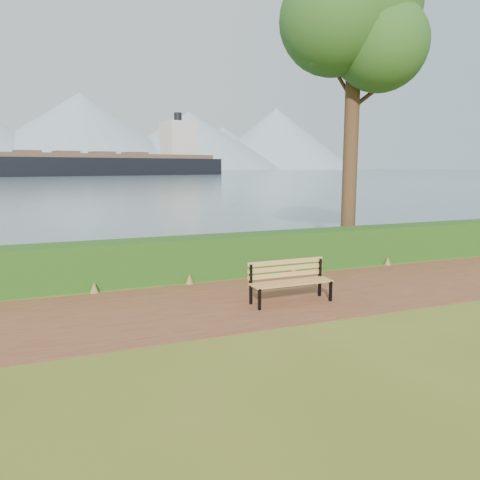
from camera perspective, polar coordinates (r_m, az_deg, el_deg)
name	(u,v)px	position (r m, az deg, el deg)	size (l,w,h in m)	color
ground	(271,303)	(9.38, 3.81, -7.66)	(140.00, 140.00, 0.00)	#4F601B
path	(265,299)	(9.63, 3.04, -7.16)	(40.00, 3.40, 0.01)	brown
hedge	(226,255)	(11.59, -1.69, -1.87)	(32.00, 0.85, 1.00)	#1A4012
water	(60,171)	(268.14, -21.04, 7.80)	(700.00, 510.00, 0.00)	#3F5365
mountains	(43,135)	(414.94, -22.86, 11.73)	(585.00, 190.00, 70.00)	#7A91A3
bench	(289,278)	(9.35, 6.03, -4.67)	(1.68, 0.51, 0.84)	black
tree	(355,18)	(14.86, 13.89, 24.82)	(4.66, 3.82, 9.15)	#3D2619
cargo_ship	(119,165)	(146.05, -14.57, 8.89)	(71.85, 27.92, 21.63)	black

